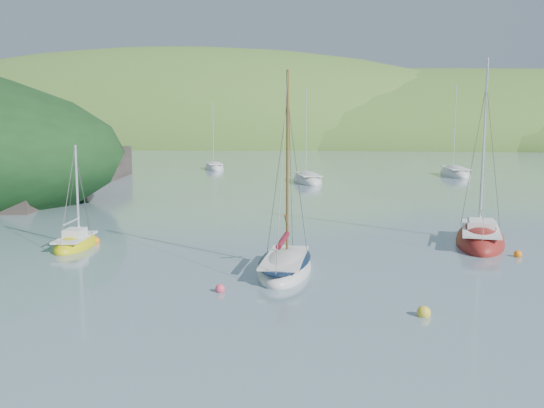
% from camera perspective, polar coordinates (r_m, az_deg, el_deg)
% --- Properties ---
extents(ground, '(700.00, 700.00, 0.00)m').
position_cam_1_polar(ground, '(21.75, 0.73, -9.93)').
color(ground, gray).
rests_on(ground, ground).
extents(shoreline_hills, '(690.00, 135.00, 56.00)m').
position_cam_1_polar(shoreline_hills, '(193.43, 5.72, 5.81)').
color(shoreline_hills, '#3D6A28').
rests_on(shoreline_hills, ground).
extents(daysailer_white, '(2.39, 6.23, 9.51)m').
position_cam_1_polar(daysailer_white, '(27.03, 1.24, -5.91)').
color(daysailer_white, silver).
rests_on(daysailer_white, ground).
extents(sloop_red, '(3.48, 7.62, 10.87)m').
position_cam_1_polar(sloop_red, '(34.92, 18.99, -3.21)').
color(sloop_red, maroon).
rests_on(sloop_red, ground).
extents(sailboat_yellow, '(2.30, 4.62, 5.89)m').
position_cam_1_polar(sailboat_yellow, '(33.85, -17.98, -3.59)').
color(sailboat_yellow, '#CDC70D').
rests_on(sailboat_yellow, ground).
extents(distant_sloop_a, '(4.94, 8.31, 11.20)m').
position_cam_1_polar(distant_sloop_a, '(66.06, 3.34, 2.21)').
color(distant_sloop_a, silver).
rests_on(distant_sloop_a, ground).
extents(distant_sloop_b, '(3.92, 8.82, 12.18)m').
position_cam_1_polar(distant_sloop_b, '(77.11, 16.84, 2.70)').
color(distant_sloop_b, silver).
rests_on(distant_sloop_b, ground).
extents(distant_sloop_c, '(4.84, 7.48, 10.08)m').
position_cam_1_polar(distant_sloop_c, '(84.50, -5.46, 3.40)').
color(distant_sloop_c, silver).
rests_on(distant_sloop_c, ground).
extents(mooring_buoys, '(22.47, 10.61, 0.48)m').
position_cam_1_polar(mooring_buoys, '(26.65, 2.69, -6.33)').
color(mooring_buoys, gold).
rests_on(mooring_buoys, ground).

